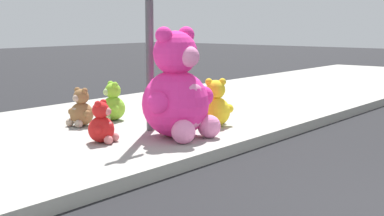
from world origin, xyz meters
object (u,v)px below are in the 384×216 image
(sign_pole, at_px, (149,6))
(plush_brown, at_px, (81,111))
(plush_lime, at_px, (112,105))
(plush_lavender, at_px, (172,105))
(plush_pink_large, at_px, (178,94))
(plush_yellow, at_px, (215,107))
(plush_red, at_px, (102,126))

(sign_pole, distance_m, plush_brown, 1.83)
(plush_lime, bearing_deg, plush_lavender, -67.35)
(plush_pink_large, height_order, plush_yellow, plush_pink_large)
(sign_pole, bearing_deg, plush_yellow, -30.81)
(plush_lime, height_order, plush_yellow, plush_yellow)
(plush_yellow, bearing_deg, plush_brown, 128.74)
(plush_red, distance_m, plush_lime, 1.59)
(plush_lavender, xyz_separation_m, plush_brown, (-0.98, 0.89, -0.06))
(sign_pole, height_order, plush_pink_large, sign_pole)
(sign_pole, bearing_deg, plush_red, -176.45)
(plush_pink_large, xyz_separation_m, plush_lime, (0.35, 1.59, -0.33))
(plush_yellow, distance_m, plush_lavender, 0.66)
(plush_red, bearing_deg, plush_pink_large, -32.72)
(plush_brown, bearing_deg, plush_red, -118.15)
(plush_pink_large, bearing_deg, plush_lime, 77.54)
(plush_red, xyz_separation_m, plush_yellow, (1.79, -0.44, 0.06))
(plush_brown, bearing_deg, sign_pole, -69.59)
(plush_red, bearing_deg, plush_brown, 61.85)
(plush_red, bearing_deg, sign_pole, 3.55)
(plush_yellow, bearing_deg, sign_pole, 149.19)
(plush_lavender, distance_m, plush_brown, 1.32)
(sign_pole, height_order, plush_red, sign_pole)
(sign_pole, xyz_separation_m, plush_lime, (0.23, 1.00, -1.46))
(plush_lime, xyz_separation_m, plush_yellow, (0.60, -1.50, 0.04))
(sign_pole, relative_size, plush_brown, 5.74)
(plush_pink_large, height_order, plush_lavender, plush_pink_large)
(plush_lavender, relative_size, plush_brown, 1.25)
(plush_lavender, bearing_deg, plush_brown, 137.51)
(sign_pole, relative_size, plush_lavender, 4.60)
(plush_yellow, bearing_deg, plush_pink_large, -174.40)
(plush_yellow, bearing_deg, plush_lime, 111.97)
(plush_lavender, bearing_deg, plush_yellow, -69.02)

